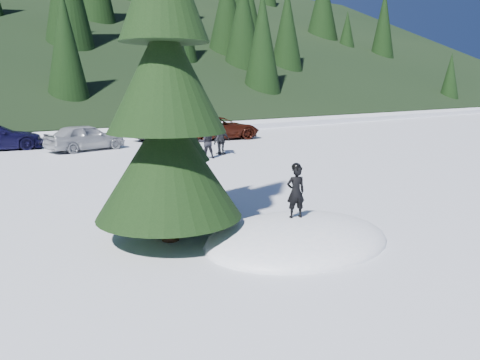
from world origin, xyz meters
TOP-DOWN VIEW (x-y plane):
  - ground at (0.00, 0.00)m, footprint 200.00×200.00m
  - snow_mound at (0.00, 0.00)m, footprint 4.48×3.52m
  - spruce_tall at (-2.20, 1.80)m, footprint 3.20×3.20m
  - spruce_short at (-1.20, 3.20)m, footprint 2.20×2.20m
  - child_skier at (0.11, 0.20)m, footprint 0.50×0.43m
  - adult_0 at (5.35, 11.43)m, footprint 0.94×0.84m
  - adult_1 at (6.66, 11.98)m, footprint 0.67×0.97m
  - adult_2 at (6.71, 12.39)m, footprint 1.23×1.18m
  - car_4 at (1.86, 17.87)m, footprint 4.43×2.31m
  - car_5 at (7.76, 19.72)m, footprint 4.48×1.81m
  - car_6 at (10.81, 17.89)m, footprint 5.68×3.54m

SIDE VIEW (x-z plane):
  - ground at x=0.00m, z-range 0.00..0.00m
  - snow_mound at x=0.00m, z-range -0.48..0.48m
  - car_4 at x=1.86m, z-range 0.00..1.44m
  - car_5 at x=7.76m, z-range 0.00..1.45m
  - car_6 at x=10.81m, z-range 0.00..1.47m
  - adult_1 at x=6.66m, z-range 0.00..1.53m
  - adult_0 at x=5.35m, z-range 0.00..1.59m
  - adult_2 at x=6.71m, z-range 0.00..1.68m
  - child_skier at x=0.11m, z-range 0.48..1.66m
  - spruce_short at x=-1.20m, z-range -0.58..4.79m
  - spruce_tall at x=-2.20m, z-range -0.98..7.62m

